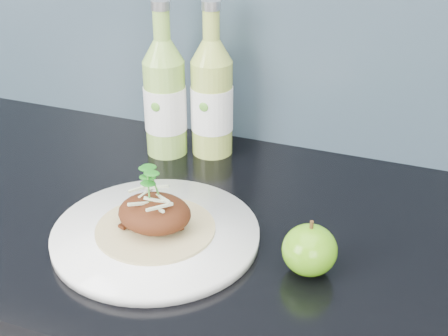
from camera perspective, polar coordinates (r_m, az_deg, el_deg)
The scene contains 5 objects.
dinner_plate at distance 0.89m, azimuth -6.25°, elevation -6.07°, with size 0.38×0.38×0.02m.
pork_taco at distance 0.87m, azimuth -6.38°, elevation -4.02°, with size 0.17×0.17×0.10m.
green_apple at distance 0.82m, azimuth 7.83°, elevation -7.43°, with size 0.09×0.09×0.08m.
cider_bottle_left at distance 1.09m, azimuth -5.43°, elevation 6.38°, with size 0.09×0.09×0.27m.
cider_bottle_right at distance 1.09m, azimuth -1.12°, elevation 6.41°, with size 0.09×0.09×0.27m.
Camera 1 is at (0.35, 0.97, 1.41)m, focal length 50.00 mm.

